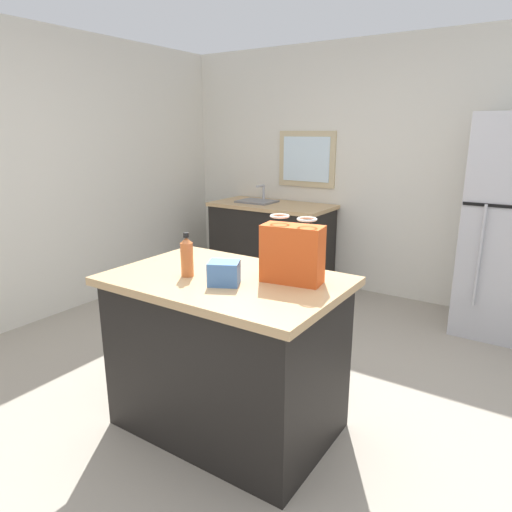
{
  "coord_description": "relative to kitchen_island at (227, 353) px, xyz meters",
  "views": [
    {
      "loc": [
        1.25,
        -2.02,
        1.69
      ],
      "look_at": [
        -0.19,
        0.17,
        0.97
      ],
      "focal_mm": 32.13,
      "sensor_mm": 36.0,
      "label": 1
    }
  ],
  "objects": [
    {
      "name": "small_box",
      "position": [
        0.07,
        -0.1,
        0.52
      ],
      "size": [
        0.2,
        0.18,
        0.12
      ],
      "primitive_type": "cube",
      "rotation": [
        0.0,
        0.0,
        0.47
      ],
      "color": "#4775B7",
      "rests_on": "kitchen_island"
    },
    {
      "name": "kitchen_island",
      "position": [
        0.0,
        0.0,
        0.0
      ],
      "size": [
        1.27,
        0.84,
        0.92
      ],
      "color": "black",
      "rests_on": "ground"
    },
    {
      "name": "ground",
      "position": [
        0.19,
        0.13,
        -0.46
      ],
      "size": [
        6.33,
        6.33,
        0.0
      ],
      "primitive_type": "plane",
      "color": "#9E9384"
    },
    {
      "name": "sink_counter",
      "position": [
        -1.17,
        2.38,
        0.0
      ],
      "size": [
        1.33,
        0.66,
        1.1
      ],
      "color": "black",
      "rests_on": "ground"
    },
    {
      "name": "back_wall",
      "position": [
        0.17,
        2.77,
        0.82
      ],
      "size": [
        5.24,
        0.13,
        2.57
      ],
      "color": "silver",
      "rests_on": "ground"
    },
    {
      "name": "shopping_bag",
      "position": [
        0.34,
        0.13,
        0.61
      ],
      "size": [
        0.33,
        0.19,
        0.35
      ],
      "color": "#DB511E",
      "rests_on": "kitchen_island"
    },
    {
      "name": "bottle",
      "position": [
        -0.19,
        -0.1,
        0.56
      ],
      "size": [
        0.07,
        0.07,
        0.24
      ],
      "color": "#C66633",
      "rests_on": "kitchen_island"
    }
  ]
}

